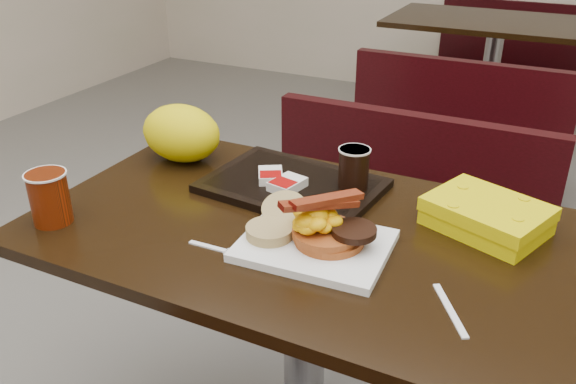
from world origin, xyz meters
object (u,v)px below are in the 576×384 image
at_px(table_far, 488,84).
at_px(clamshell, 487,216).
at_px(bench_far_s, 463,124).
at_px(knife, 450,310).
at_px(tray, 292,186).
at_px(bench_near_n, 390,234).
at_px(coffee_cup_far, 354,168).
at_px(paper_bag, 181,133).
at_px(hashbrown_sleeve_right, 287,184).
at_px(pancake_stack, 329,235).
at_px(table_near, 304,359).
at_px(fork, 208,246).
at_px(bench_far_n, 506,60).
at_px(hashbrown_sleeve_left, 270,175).
at_px(platter, 315,245).
at_px(coffee_cup_near, 50,198).

relative_size(table_far, clamshell, 5.07).
height_order(bench_far_s, knife, knife).
xyz_separation_m(bench_far_s, tray, (-0.11, -1.75, 0.40)).
xyz_separation_m(bench_near_n, coffee_cup_far, (0.03, -0.51, 0.46)).
bearing_deg(clamshell, table_far, 118.84).
bearing_deg(paper_bag, hashbrown_sleeve_right, -11.32).
xyz_separation_m(pancake_stack, tray, (-0.19, 0.21, -0.02)).
xyz_separation_m(table_near, tray, (-0.11, 0.15, 0.38)).
height_order(bench_near_n, hashbrown_sleeve_right, hashbrown_sleeve_right).
xyz_separation_m(table_near, fork, (-0.15, -0.16, 0.38)).
height_order(bench_near_n, tray, tray).
distance_m(pancake_stack, tray, 0.28).
distance_m(bench_far_n, pancake_stack, 3.39).
bearing_deg(table_near, bench_far_n, 90.00).
bearing_deg(bench_near_n, hashbrown_sleeve_left, -106.41).
bearing_deg(hashbrown_sleeve_left, clamshell, -26.90).
bearing_deg(fork, coffee_cup_far, 61.91).
xyz_separation_m(platter, paper_bag, (-0.51, 0.26, 0.07)).
bearing_deg(platter, table_far, 87.94).
distance_m(platter, fork, 0.22).
bearing_deg(knife, table_far, 155.06).
distance_m(bench_far_s, pancake_stack, 2.01).
bearing_deg(hashbrown_sleeve_left, pancake_stack, -69.48).
bearing_deg(coffee_cup_far, hashbrown_sleeve_right, -150.86).
height_order(bench_near_n, bench_far_s, same).
relative_size(table_near, paper_bag, 5.44).
xyz_separation_m(table_far, fork, (-0.15, -2.76, 0.38)).
xyz_separation_m(hashbrown_sleeve_right, paper_bag, (-0.35, 0.07, 0.05)).
distance_m(table_far, bench_far_n, 0.70).
height_order(tray, coffee_cup_far, coffee_cup_far).
distance_m(bench_near_n, coffee_cup_near, 1.15).
bearing_deg(table_far, coffee_cup_far, -89.20).
xyz_separation_m(hashbrown_sleeve_left, hashbrown_sleeve_right, (0.06, -0.03, 0.00)).
bearing_deg(coffee_cup_far, table_near, -99.77).
bearing_deg(coffee_cup_far, pancake_stack, -79.96).
bearing_deg(hashbrown_sleeve_right, coffee_cup_far, 41.43).
distance_m(table_near, coffee_cup_far, 0.49).
bearing_deg(fork, clamshell, 32.32).
relative_size(bench_far_s, bench_far_n, 1.00).
xyz_separation_m(bench_near_n, hashbrown_sleeve_right, (-0.10, -0.58, 0.42)).
height_order(fork, hashbrown_sleeve_left, hashbrown_sleeve_left).
distance_m(bench_far_s, hashbrown_sleeve_right, 1.83).
height_order(hashbrown_sleeve_left, clamshell, clamshell).
bearing_deg(bench_far_s, knife, -80.42).
relative_size(coffee_cup_near, coffee_cup_far, 1.20).
bearing_deg(paper_bag, platter, -27.22).
bearing_deg(clamshell, hashbrown_sleeve_left, -156.97).
height_order(bench_far_n, paper_bag, paper_bag).
height_order(bench_far_s, clamshell, clamshell).
bearing_deg(hashbrown_sleeve_right, coffee_cup_near, -127.81).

